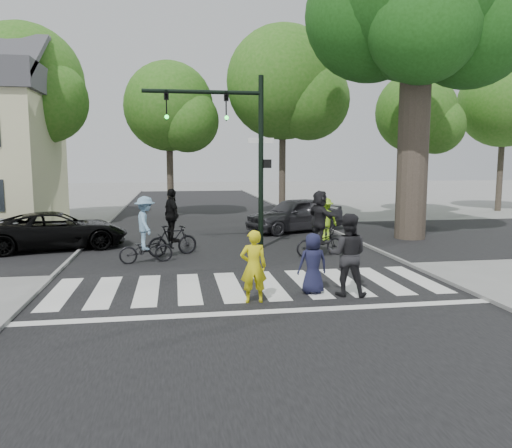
{
  "coord_description": "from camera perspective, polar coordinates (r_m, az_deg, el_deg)",
  "views": [
    {
      "loc": [
        -1.81,
        -11.04,
        3.13
      ],
      "look_at": [
        0.5,
        3.0,
        1.3
      ],
      "focal_mm": 35.0,
      "sensor_mm": 36.0,
      "label": 1
    }
  ],
  "objects": [
    {
      "name": "crosswalk",
      "position": [
        12.24,
        -0.54,
        -7.45
      ],
      "size": [
        10.0,
        3.85,
        0.01
      ],
      "color": "silver",
      "rests_on": "ground"
    },
    {
      "name": "bg_tree_3",
      "position": [
        27.28,
        3.84,
        15.35
      ],
      "size": [
        6.3,
        6.0,
        10.2
      ],
      "color": "brown",
      "rests_on": "ground"
    },
    {
      "name": "eucalyptus",
      "position": [
        21.74,
        17.98,
        22.88
      ],
      "size": [
        8.3,
        7.2,
        13.0
      ],
      "color": "brown",
      "rests_on": "ground"
    },
    {
      "name": "bg_tree_1",
      "position": [
        27.62,
        -24.49,
        14.02
      ],
      "size": [
        6.09,
        5.8,
        9.8
      ],
      "color": "brown",
      "rests_on": "ground"
    },
    {
      "name": "curb_left",
      "position": [
        16.65,
        -20.44,
        -3.8
      ],
      "size": [
        0.1,
        70.0,
        0.1
      ],
      "primitive_type": "cube",
      "color": "gray",
      "rests_on": "ground"
    },
    {
      "name": "bg_tree_5",
      "position": [
        34.39,
        27.08,
        11.94
      ],
      "size": [
        5.67,
        5.4,
        9.3
      ],
      "color": "brown",
      "rests_on": "ground"
    },
    {
      "name": "pedestrian_child",
      "position": [
        11.8,
        6.5,
        -4.5
      ],
      "size": [
        0.73,
        0.5,
        1.44
      ],
      "primitive_type": "imported",
      "rotation": [
        0.0,
        0.0,
        3.2
      ],
      "color": "#1A1B38",
      "rests_on": "ground"
    },
    {
      "name": "cyclist_left",
      "position": [
        15.51,
        -12.51,
        -1.16
      ],
      "size": [
        1.69,
        1.15,
        2.05
      ],
      "color": "black",
      "rests_on": "ground"
    },
    {
      "name": "bystander_dark",
      "position": [
        19.97,
        7.12,
        0.95
      ],
      "size": [
        0.76,
        0.58,
        1.86
      ],
      "primitive_type": "imported",
      "rotation": [
        0.0,
        0.0,
        2.92
      ],
      "color": "black",
      "rests_on": "ground"
    },
    {
      "name": "cyclist_mid",
      "position": [
        16.53,
        -9.56,
        -0.5
      ],
      "size": [
        1.75,
        1.11,
        2.21
      ],
      "color": "black",
      "rests_on": "ground"
    },
    {
      "name": "pedestrian_woman",
      "position": [
        10.96,
        -0.29,
        -4.88
      ],
      "size": [
        0.6,
        0.39,
        1.62
      ],
      "primitive_type": "imported",
      "rotation": [
        0.0,
        0.0,
        3.13
      ],
      "color": "yellow",
      "rests_on": "ground"
    },
    {
      "name": "car_grey",
      "position": [
        21.93,
        4.47,
        1.09
      ],
      "size": [
        4.77,
        3.28,
        1.51
      ],
      "primitive_type": "imported",
      "rotation": [
        0.0,
        0.0,
        -1.2
      ],
      "color": "#323237",
      "rests_on": "ground"
    },
    {
      "name": "road_stem",
      "position": [
        16.44,
        -2.86,
        -3.64
      ],
      "size": [
        10.0,
        70.0,
        0.01
      ],
      "primitive_type": "cube",
      "color": "black",
      "rests_on": "ground"
    },
    {
      "name": "cyclist_right",
      "position": [
        16.39,
        7.3,
        -0.33
      ],
      "size": [
        1.79,
        1.66,
        2.16
      ],
      "color": "black",
      "rests_on": "ground"
    },
    {
      "name": "bystander_hivis",
      "position": [
        19.68,
        7.92,
        0.55
      ],
      "size": [
        1.2,
        0.88,
        1.66
      ],
      "primitive_type": "imported",
      "rotation": [
        0.0,
        0.0,
        3.41
      ],
      "color": "#99D823",
      "rests_on": "ground"
    },
    {
      "name": "bg_tree_4",
      "position": [
        30.68,
        18.33,
        11.65
      ],
      "size": [
        4.83,
        4.6,
        8.15
      ],
      "color": "brown",
      "rests_on": "ground"
    },
    {
      "name": "curb_right",
      "position": [
        17.71,
        13.62,
        -2.89
      ],
      "size": [
        0.1,
        70.0,
        0.1
      ],
      "primitive_type": "cube",
      "color": "gray",
      "rests_on": "ground"
    },
    {
      "name": "traffic_signal",
      "position": [
        17.39,
        -2.22,
        9.87
      ],
      "size": [
        4.45,
        0.29,
        6.0
      ],
      "color": "black",
      "rests_on": "ground"
    },
    {
      "name": "road_cross",
      "position": [
        19.37,
        -3.86,
        -1.97
      ],
      "size": [
        70.0,
        10.0,
        0.01
      ],
      "primitive_type": "cube",
      "color": "black",
      "rests_on": "ground"
    },
    {
      "name": "bg_tree_2",
      "position": [
        27.78,
        -9.42,
        12.71
      ],
      "size": [
        5.04,
        4.8,
        8.4
      ],
      "color": "brown",
      "rests_on": "ground"
    },
    {
      "name": "pedestrian_adult",
      "position": [
        11.7,
        10.4,
        -3.48
      ],
      "size": [
        1.12,
        1.0,
        1.92
      ],
      "primitive_type": "imported",
      "rotation": [
        0.0,
        0.0,
        2.8
      ],
      "color": "black",
      "rests_on": "ground"
    },
    {
      "name": "ground",
      "position": [
        11.61,
        -0.03,
        -8.3
      ],
      "size": [
        120.0,
        120.0,
        0.0
      ],
      "primitive_type": "plane",
      "color": "gray",
      "rests_on": "ground"
    },
    {
      "name": "car_suv",
      "position": [
        18.94,
        -21.74,
        -0.68
      ],
      "size": [
        5.15,
        3.25,
        1.32
      ],
      "primitive_type": "imported",
      "rotation": [
        0.0,
        0.0,
        1.81
      ],
      "color": "black",
      "rests_on": "ground"
    }
  ]
}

